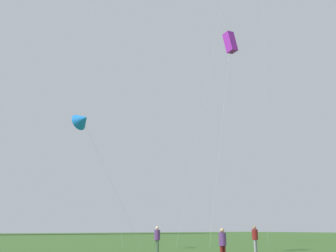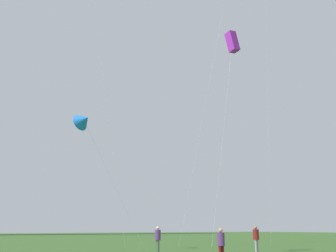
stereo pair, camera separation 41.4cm
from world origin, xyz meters
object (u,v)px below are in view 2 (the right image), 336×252
object	(u,v)px
person_standing_3	(256,237)
kite_flying_0	(84,120)
kite_flying_4	(232,42)
person_standing_2	(221,243)
person_standing_4	(158,238)

from	to	relation	value
person_standing_3	kite_flying_0	size ratio (longest dim) A/B	0.17
person_standing_3	kite_flying_4	world-z (taller)	kite_flying_4
person_standing_3	kite_flying_4	distance (m)	23.41
person_standing_2	kite_flying_4	size ratio (longest dim) A/B	0.07
person_standing_2	person_standing_3	xyz separation A→B (m)	(7.19, 4.41, 0.10)
person_standing_3	person_standing_4	bearing A→B (deg)	-55.50
person_standing_2	kite_flying_4	xyz separation A→B (m)	(13.99, 12.66, 20.92)
person_standing_4	kite_flying_0	bearing A→B (deg)	-137.35
person_standing_2	kite_flying_4	distance (m)	28.18
person_standing_2	person_standing_4	size ratio (longest dim) A/B	0.93
person_standing_2	kite_flying_0	size ratio (longest dim) A/B	0.15
person_standing_4	kite_flying_0	distance (m)	11.43
person_standing_4	kite_flying_4	world-z (taller)	kite_flying_4
person_standing_2	kite_flying_4	bearing A→B (deg)	-135.80
person_standing_2	person_standing_3	size ratio (longest dim) A/B	0.91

